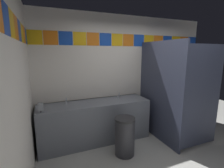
{
  "coord_description": "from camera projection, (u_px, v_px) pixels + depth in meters",
  "views": [
    {
      "loc": [
        -1.8,
        -1.79,
        1.85
      ],
      "look_at": [
        -0.64,
        1.03,
        1.26
      ],
      "focal_mm": 26.31,
      "sensor_mm": 36.0,
      "label": 1
    }
  ],
  "objects": [
    {
      "name": "stall_divider",
      "position": [
        174.0,
        94.0,
        3.29
      ],
      "size": [
        0.92,
        1.37,
        2.08
      ],
      "color": "#33384C",
      "rests_on": "ground_plane"
    },
    {
      "name": "trash_bin",
      "position": [
        125.0,
        136.0,
        2.98
      ],
      "size": [
        0.37,
        0.37,
        0.71
      ],
      "color": "#333338",
      "rests_on": "ground_plane"
    },
    {
      "name": "faucet_right",
      "position": [
        119.0,
        96.0,
        3.64
      ],
      "size": [
        0.04,
        0.1,
        0.14
      ],
      "color": "silver",
      "rests_on": "vanity_counter"
    },
    {
      "name": "soap_dispenser",
      "position": [
        41.0,
        108.0,
        2.8
      ],
      "size": [
        0.09,
        0.09,
        0.16
      ],
      "color": "gray",
      "rests_on": "vanity_counter"
    },
    {
      "name": "faucet_left",
      "position": [
        66.0,
        102.0,
        3.22
      ],
      "size": [
        0.04,
        0.1,
        0.14
      ],
      "color": "silver",
      "rests_on": "vanity_counter"
    },
    {
      "name": "toilet",
      "position": [
        170.0,
        116.0,
        4.08
      ],
      "size": [
        0.39,
        0.49,
        0.74
      ],
      "color": "white",
      "rests_on": "ground_plane"
    },
    {
      "name": "wall_side",
      "position": [
        13.0,
        105.0,
        1.61
      ],
      "size": [
        0.09,
        3.26,
        2.67
      ],
      "color": "silver",
      "rests_on": "ground_plane"
    },
    {
      "name": "wall_back",
      "position": [
        127.0,
        74.0,
        3.91
      ],
      "size": [
        4.15,
        0.09,
        2.67
      ],
      "color": "silver",
      "rests_on": "ground_plane"
    },
    {
      "name": "vanity_counter",
      "position": [
        96.0,
        121.0,
        3.44
      ],
      "size": [
        2.26,
        0.61,
        0.85
      ],
      "color": "slate",
      "rests_on": "ground_plane"
    }
  ]
}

